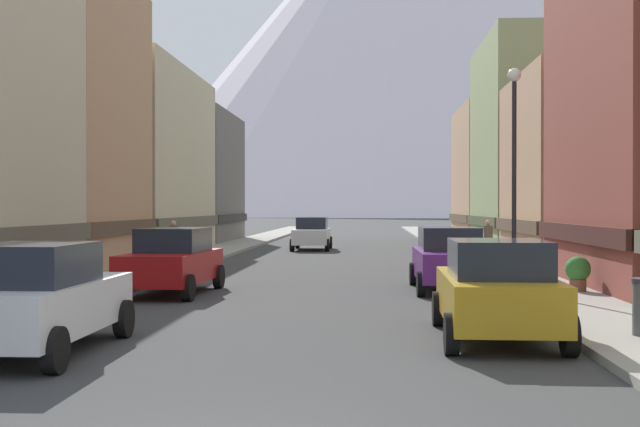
% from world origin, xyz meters
% --- Properties ---
extents(sidewalk_left, '(2.50, 100.00, 0.15)m').
position_xyz_m(sidewalk_left, '(-6.25, 35.00, 0.07)').
color(sidewalk_left, gray).
rests_on(sidewalk_left, ground).
extents(sidewalk_right, '(2.50, 100.00, 0.15)m').
position_xyz_m(sidewalk_right, '(6.25, 35.00, 0.07)').
color(sidewalk_right, gray).
rests_on(sidewalk_right, ground).
extents(storefront_left_2, '(7.08, 8.07, 10.90)m').
position_xyz_m(storefront_left_2, '(-10.89, 22.74, 5.27)').
color(storefront_left_2, tan).
rests_on(storefront_left_2, ground).
extents(storefront_left_3, '(8.82, 13.71, 9.29)m').
position_xyz_m(storefront_left_3, '(-11.76, 34.09, 4.49)').
color(storefront_left_3, beige).
rests_on(storefront_left_3, ground).
extents(storefront_left_4, '(9.92, 11.31, 8.50)m').
position_xyz_m(storefront_left_4, '(-12.31, 46.88, 4.10)').
color(storefront_left_4, '#66605B').
rests_on(storefront_left_4, ground).
extents(storefront_right_2, '(7.27, 9.30, 7.68)m').
position_xyz_m(storefront_right_2, '(10.99, 26.59, 3.70)').
color(storefront_right_2, tan).
rests_on(storefront_right_2, ground).
extents(storefront_right_3, '(9.76, 10.87, 11.12)m').
position_xyz_m(storefront_right_3, '(12.23, 37.13, 5.39)').
color(storefront_right_3, '#8C9966').
rests_on(storefront_right_3, ground).
extents(storefront_right_4, '(7.87, 10.98, 8.93)m').
position_xyz_m(storefront_right_4, '(11.29, 48.42, 4.31)').
color(storefront_right_4, tan).
rests_on(storefront_right_4, ground).
extents(car_left_0, '(2.06, 4.40, 1.78)m').
position_xyz_m(car_left_0, '(-3.80, 5.58, 0.90)').
color(car_left_0, silver).
rests_on(car_left_0, ground).
extents(car_left_1, '(2.26, 4.49, 1.78)m').
position_xyz_m(car_left_1, '(-3.80, 14.78, 0.90)').
color(car_left_1, '#9E1111').
rests_on(car_left_1, ground).
extents(car_right_0, '(2.13, 4.43, 1.78)m').
position_xyz_m(car_right_0, '(3.80, 7.40, 0.90)').
color(car_right_0, '#B28419').
rests_on(car_right_0, ground).
extents(car_right_1, '(2.10, 4.42, 1.78)m').
position_xyz_m(car_right_1, '(3.80, 16.13, 0.90)').
color(car_right_1, '#591E72').
rests_on(car_right_1, ground).
extents(car_driving_0, '(2.06, 4.40, 1.78)m').
position_xyz_m(car_driving_0, '(-1.60, 37.80, 0.90)').
color(car_driving_0, silver).
rests_on(car_driving_0, ground).
extents(potted_plant_0, '(0.66, 0.66, 0.91)m').
position_xyz_m(potted_plant_0, '(7.00, 14.69, 0.66)').
color(potted_plant_0, brown).
rests_on(potted_plant_0, sidewalk_right).
extents(pedestrian_0, '(0.36, 0.36, 1.68)m').
position_xyz_m(pedestrian_0, '(6.25, 25.94, 0.93)').
color(pedestrian_0, brown).
rests_on(pedestrian_0, sidewalk_right).
extents(pedestrian_2, '(0.36, 0.36, 1.66)m').
position_xyz_m(pedestrian_2, '(-6.25, 25.23, 0.91)').
color(pedestrian_2, brown).
rests_on(pedestrian_2, sidewalk_left).
extents(streetlamp_right, '(0.36, 0.36, 5.86)m').
position_xyz_m(streetlamp_right, '(5.35, 14.72, 3.99)').
color(streetlamp_right, black).
rests_on(streetlamp_right, sidewalk_right).
extents(mountain_backdrop, '(202.78, 202.78, 122.61)m').
position_xyz_m(mountain_backdrop, '(20.44, 260.00, 61.31)').
color(mountain_backdrop, silver).
rests_on(mountain_backdrop, ground).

